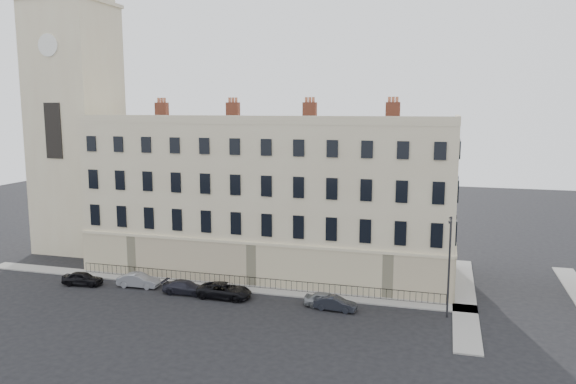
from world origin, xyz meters
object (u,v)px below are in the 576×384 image
object	(u,v)px
car_a	(83,278)
car_d	(225,290)
car_f	(335,304)
car_e	(326,300)
car_c	(185,287)
streetlamp	(449,263)
car_b	(139,280)

from	to	relation	value
car_a	car_d	size ratio (longest dim) A/B	0.79
car_a	car_f	size ratio (longest dim) A/B	1.08
car_a	car_d	world-z (taller)	car_d
car_d	car_e	world-z (taller)	car_d
car_c	car_d	bearing A→B (deg)	-93.51
car_d	car_c	bearing A→B (deg)	89.87
car_d	streetlamp	xyz separation A→B (m)	(18.75, 0.47, 3.86)
car_b	car_e	size ratio (longest dim) A/B	1.07
car_b	car_a	bearing A→B (deg)	96.78
car_d	streetlamp	distance (m)	19.15
car_b	streetlamp	world-z (taller)	streetlamp
car_b	streetlamp	distance (m)	27.83
car_e	streetlamp	xyz separation A→B (m)	(9.73, 0.26, 3.90)
car_c	streetlamp	size ratio (longest dim) A/B	0.51
car_d	car_f	world-z (taller)	car_d
streetlamp	car_b	bearing A→B (deg)	175.18
car_c	car_e	world-z (taller)	car_e
car_e	car_c	bearing A→B (deg)	90.80
car_a	car_e	xyz separation A→B (m)	(23.19, 0.57, -0.02)
car_e	car_f	distance (m)	1.03
car_b	car_d	xyz separation A→B (m)	(8.81, -0.58, 0.02)
streetlamp	car_d	bearing A→B (deg)	176.83
car_b	car_e	xyz separation A→B (m)	(17.83, -0.36, -0.02)
car_a	streetlamp	world-z (taller)	streetlamp
car_a	car_e	bearing A→B (deg)	-94.65
car_b	streetlamp	bearing A→B (deg)	-93.26
car_a	streetlamp	distance (m)	33.16
car_a	car_c	distance (m)	10.40
car_a	car_e	distance (m)	23.20
car_b	car_c	bearing A→B (deg)	-99.13
streetlamp	car_c	bearing A→B (deg)	176.49
car_a	car_b	world-z (taller)	car_b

